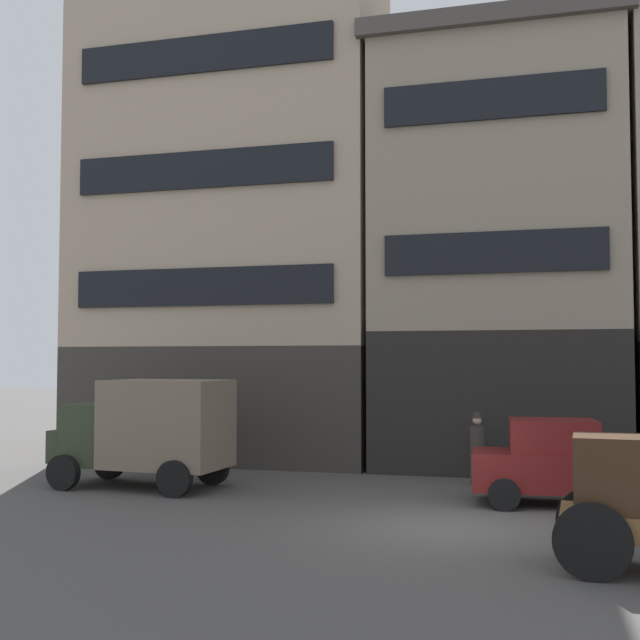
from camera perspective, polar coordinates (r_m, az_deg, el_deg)
ground_plane at (r=15.22m, az=9.30°, el=-14.65°), size 120.00×120.00×0.00m
building_far_left at (r=26.01m, az=-6.31°, el=10.08°), size 9.98×5.51×17.81m
building_center_left at (r=23.84m, az=12.73°, el=4.98°), size 7.39×5.51×12.61m
delivery_truck_near at (r=19.76m, az=-12.53°, el=-7.73°), size 4.45×2.38×2.62m
sedan_light at (r=17.79m, az=16.95°, el=-9.87°), size 3.78×2.03×1.83m
pedestrian_officer at (r=20.15m, az=11.35°, el=-8.91°), size 0.50×0.50×1.79m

